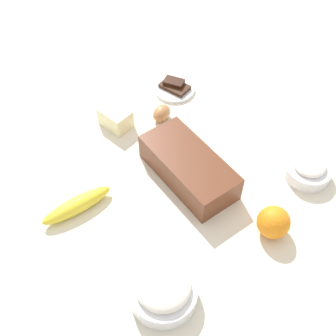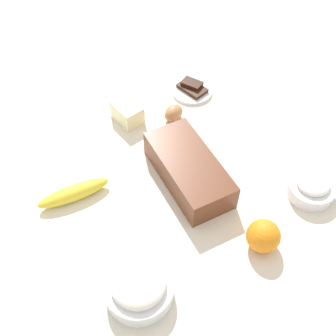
{
  "view_description": "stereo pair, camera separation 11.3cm",
  "coord_description": "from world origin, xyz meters",
  "px_view_note": "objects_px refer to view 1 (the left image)",
  "views": [
    {
      "loc": [
        -0.52,
        0.49,
        0.92
      ],
      "look_at": [
        0.0,
        0.0,
        0.04
      ],
      "focal_mm": 45.98,
      "sensor_mm": 36.0,
      "label": 1
    },
    {
      "loc": [
        -0.59,
        0.4,
        0.92
      ],
      "look_at": [
        0.0,
        0.0,
        0.04
      ],
      "focal_mm": 45.98,
      "sensor_mm": 36.0,
      "label": 2
    }
  ],
  "objects_px": {
    "banana": "(77,205)",
    "orange_fruit": "(273,222)",
    "loaf_pan": "(189,167)",
    "egg_near_butter": "(162,113)",
    "flour_bowl": "(163,290)",
    "butter_block": "(116,118)",
    "chocolate_plate": "(175,88)",
    "sugar_bowl": "(308,169)"
  },
  "relations": [
    {
      "from": "loaf_pan",
      "to": "egg_near_butter",
      "type": "relative_size",
      "value": 4.63
    },
    {
      "from": "banana",
      "to": "orange_fruit",
      "type": "relative_size",
      "value": 2.35
    },
    {
      "from": "chocolate_plate",
      "to": "sugar_bowl",
      "type": "bearing_deg",
      "value": -177.86
    },
    {
      "from": "loaf_pan",
      "to": "butter_block",
      "type": "height_order",
      "value": "loaf_pan"
    },
    {
      "from": "egg_near_butter",
      "to": "flour_bowl",
      "type": "bearing_deg",
      "value": 137.82
    },
    {
      "from": "banana",
      "to": "butter_block",
      "type": "relative_size",
      "value": 2.11
    },
    {
      "from": "banana",
      "to": "butter_block",
      "type": "distance_m",
      "value": 0.31
    },
    {
      "from": "butter_block",
      "to": "chocolate_plate",
      "type": "xyz_separation_m",
      "value": [
        -0.0,
        -0.24,
        -0.02
      ]
    },
    {
      "from": "sugar_bowl",
      "to": "orange_fruit",
      "type": "relative_size",
      "value": 1.52
    },
    {
      "from": "loaf_pan",
      "to": "sugar_bowl",
      "type": "bearing_deg",
      "value": -125.78
    },
    {
      "from": "butter_block",
      "to": "chocolate_plate",
      "type": "distance_m",
      "value": 0.24
    },
    {
      "from": "loaf_pan",
      "to": "sugar_bowl",
      "type": "xyz_separation_m",
      "value": [
        -0.22,
        -0.24,
        -0.01
      ]
    },
    {
      "from": "sugar_bowl",
      "to": "egg_near_butter",
      "type": "relative_size",
      "value": 1.94
    },
    {
      "from": "orange_fruit",
      "to": "egg_near_butter",
      "type": "height_order",
      "value": "orange_fruit"
    },
    {
      "from": "banana",
      "to": "orange_fruit",
      "type": "distance_m",
      "value": 0.49
    },
    {
      "from": "egg_near_butter",
      "to": "banana",
      "type": "bearing_deg",
      "value": 104.34
    },
    {
      "from": "chocolate_plate",
      "to": "orange_fruit",
      "type": "bearing_deg",
      "value": 160.7
    },
    {
      "from": "sugar_bowl",
      "to": "chocolate_plate",
      "type": "distance_m",
      "value": 0.5
    },
    {
      "from": "butter_block",
      "to": "egg_near_butter",
      "type": "relative_size",
      "value": 1.42
    },
    {
      "from": "sugar_bowl",
      "to": "butter_block",
      "type": "distance_m",
      "value": 0.56
    },
    {
      "from": "butter_block",
      "to": "chocolate_plate",
      "type": "bearing_deg",
      "value": -91.2
    },
    {
      "from": "orange_fruit",
      "to": "flour_bowl",
      "type": "bearing_deg",
      "value": 79.48
    },
    {
      "from": "loaf_pan",
      "to": "butter_block",
      "type": "bearing_deg",
      "value": 10.63
    },
    {
      "from": "banana",
      "to": "chocolate_plate",
      "type": "distance_m",
      "value": 0.53
    },
    {
      "from": "flour_bowl",
      "to": "butter_block",
      "type": "bearing_deg",
      "value": -27.95
    },
    {
      "from": "sugar_bowl",
      "to": "banana",
      "type": "distance_m",
      "value": 0.62
    },
    {
      "from": "chocolate_plate",
      "to": "flour_bowl",
      "type": "bearing_deg",
      "value": 134.3
    },
    {
      "from": "flour_bowl",
      "to": "chocolate_plate",
      "type": "height_order",
      "value": "flour_bowl"
    },
    {
      "from": "sugar_bowl",
      "to": "chocolate_plate",
      "type": "relative_size",
      "value": 0.94
    },
    {
      "from": "sugar_bowl",
      "to": "egg_near_butter",
      "type": "bearing_deg",
      "value": 17.78
    },
    {
      "from": "chocolate_plate",
      "to": "banana",
      "type": "bearing_deg",
      "value": 108.34
    },
    {
      "from": "banana",
      "to": "egg_near_butter",
      "type": "height_order",
      "value": "egg_near_butter"
    },
    {
      "from": "egg_near_butter",
      "to": "butter_block",
      "type": "bearing_deg",
      "value": 58.01
    },
    {
      "from": "loaf_pan",
      "to": "butter_block",
      "type": "distance_m",
      "value": 0.29
    },
    {
      "from": "sugar_bowl",
      "to": "butter_block",
      "type": "xyz_separation_m",
      "value": [
        0.5,
        0.26,
        0.0
      ]
    },
    {
      "from": "flour_bowl",
      "to": "butter_block",
      "type": "distance_m",
      "value": 0.55
    },
    {
      "from": "orange_fruit",
      "to": "loaf_pan",
      "type": "bearing_deg",
      "value": 6.13
    },
    {
      "from": "banana",
      "to": "orange_fruit",
      "type": "bearing_deg",
      "value": -140.56
    },
    {
      "from": "loaf_pan",
      "to": "banana",
      "type": "relative_size",
      "value": 1.54
    },
    {
      "from": "orange_fruit",
      "to": "chocolate_plate",
      "type": "height_order",
      "value": "orange_fruit"
    },
    {
      "from": "banana",
      "to": "orange_fruit",
      "type": "height_order",
      "value": "orange_fruit"
    },
    {
      "from": "orange_fruit",
      "to": "butter_block",
      "type": "bearing_deg",
      "value": 4.93
    }
  ]
}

